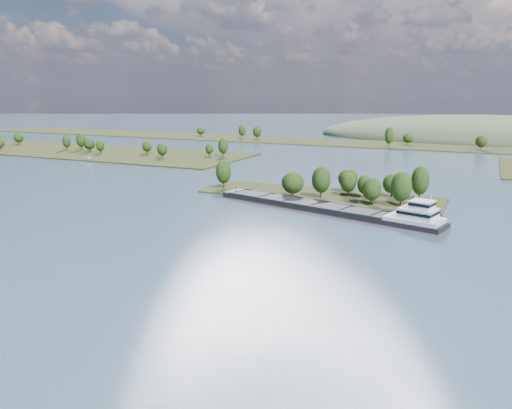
% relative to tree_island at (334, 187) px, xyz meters
% --- Properties ---
extents(ground, '(1800.00, 1800.00, 0.00)m').
position_rel_tree_island_xyz_m(ground, '(-6.85, -58.85, -4.36)').
color(ground, '#354C5B').
rests_on(ground, ground).
extents(tree_island, '(100.00, 31.32, 15.12)m').
position_rel_tree_island_xyz_m(tree_island, '(0.00, 0.00, 0.00)').
color(tree_island, '#252B13').
rests_on(tree_island, ground).
extents(left_bank, '(300.00, 80.00, 14.41)m').
position_rel_tree_island_xyz_m(left_bank, '(-236.03, 81.30, -3.56)').
color(left_bank, '#252B13').
rests_on(left_bank, ground).
extents(back_shoreline, '(900.00, 60.00, 16.81)m').
position_rel_tree_island_xyz_m(back_shoreline, '(0.89, 220.85, -3.71)').
color(back_shoreline, '#252B13').
rests_on(back_shoreline, ground).
extents(hill_west, '(320.00, 160.00, 44.00)m').
position_rel_tree_island_xyz_m(hill_west, '(53.15, 321.15, -4.36)').
color(hill_west, '#3F4C34').
rests_on(hill_west, ground).
extents(cargo_barge, '(89.65, 32.63, 12.15)m').
position_rel_tree_island_xyz_m(cargo_barge, '(8.58, -25.35, -2.82)').
color(cargo_barge, black).
rests_on(cargo_barge, ground).
extents(motorboat, '(6.78, 5.62, 2.51)m').
position_rel_tree_island_xyz_m(motorboat, '(-173.40, 45.83, -3.10)').
color(motorboat, silver).
rests_on(motorboat, ground).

